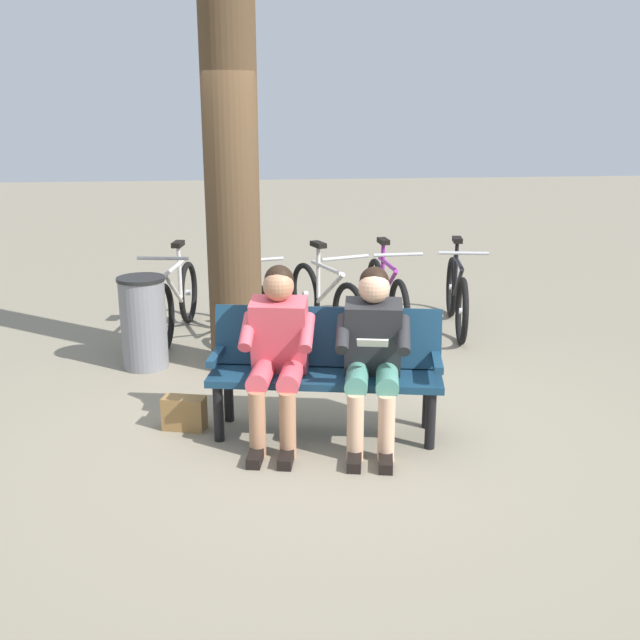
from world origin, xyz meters
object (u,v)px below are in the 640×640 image
at_px(bicycle_purple, 457,295).
at_px(bicycle_red, 386,297).
at_px(tree_trunk, 231,166).
at_px(bicycle_silver, 177,302).
at_px(person_companion, 278,347).
at_px(handbag, 184,413).
at_px(bicycle_green, 248,304).
at_px(litter_bin, 144,323).
at_px(bicycle_orange, 326,302).
at_px(bench, 326,362).
at_px(person_reading, 373,349).

distance_m(bicycle_purple, bicycle_red, 0.74).
relative_size(tree_trunk, bicycle_silver, 2.11).
bearing_deg(tree_trunk, bicycle_purple, -158.15).
xyz_separation_m(person_companion, bicycle_purple, (-2.01, -2.43, -0.30)).
relative_size(handbag, tree_trunk, 0.09).
bearing_deg(bicycle_green, person_companion, -10.33).
xyz_separation_m(person_companion, litter_bin, (1.08, -1.61, -0.25)).
xyz_separation_m(bicycle_green, bicycle_silver, (0.71, -0.19, 0.00)).
bearing_deg(litter_bin, bicycle_orange, -157.07).
bearing_deg(bicycle_green, bench, -1.57).
distance_m(bench, tree_trunk, 1.99).
bearing_deg(bicycle_orange, bench, -25.71).
bearing_deg(person_reading, handbag, -3.58).
bearing_deg(litter_bin, person_companion, 123.79).
bearing_deg(bicycle_red, bicycle_orange, -82.24).
bearing_deg(bicycle_orange, handbag, -49.84).
xyz_separation_m(bicycle_red, bicycle_orange, (0.64, 0.11, 0.00)).
bearing_deg(bench, bicycle_silver, -52.04).
height_order(bench, bicycle_red, bicycle_red).
bearing_deg(bicycle_green, bicycle_silver, -119.17).
relative_size(handbag, bicycle_red, 0.18).
xyz_separation_m(litter_bin, bicycle_red, (-2.34, -0.83, -0.05)).
xyz_separation_m(tree_trunk, litter_bin, (0.81, -0.09, -1.35)).
height_order(person_companion, tree_trunk, tree_trunk).
height_order(person_companion, bicycle_orange, person_companion).
bearing_deg(person_reading, person_companion, -0.05).
xyz_separation_m(person_reading, handbag, (1.29, -0.35, -0.54)).
relative_size(bicycle_purple, bicycle_silver, 1.00).
relative_size(handbag, bicycle_purple, 0.18).
distance_m(person_reading, bicycle_orange, 2.48).
distance_m(handbag, litter_bin, 1.48).
relative_size(bench, person_reading, 1.39).
height_order(bench, bicycle_purple, bicycle_purple).
xyz_separation_m(person_reading, bicycle_green, (0.78, -2.46, -0.31)).
distance_m(person_companion, bicycle_green, 2.35).
relative_size(person_companion, bicycle_silver, 0.72).
height_order(person_companion, bicycle_green, person_companion).
bearing_deg(bicycle_red, bicycle_green, -87.44).
bearing_deg(bicycle_silver, bicycle_purple, 98.38).
xyz_separation_m(bench, person_companion, (0.34, 0.10, 0.16)).
bearing_deg(person_reading, bicycle_orange, -78.45).
height_order(litter_bin, bicycle_orange, bicycle_orange).
bearing_deg(person_reading, bicycle_silver, -49.12).
bearing_deg(bicycle_orange, litter_bin, -85.41).
height_order(tree_trunk, bicycle_red, tree_trunk).
xyz_separation_m(person_reading, bicycle_red, (-0.64, -2.57, -0.31)).
bearing_deg(bicycle_silver, tree_trunk, 40.52).
bearing_deg(bicycle_silver, bicycle_orange, 92.89).
distance_m(bicycle_purple, bicycle_green, 2.16).
relative_size(bicycle_green, bicycle_silver, 0.99).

